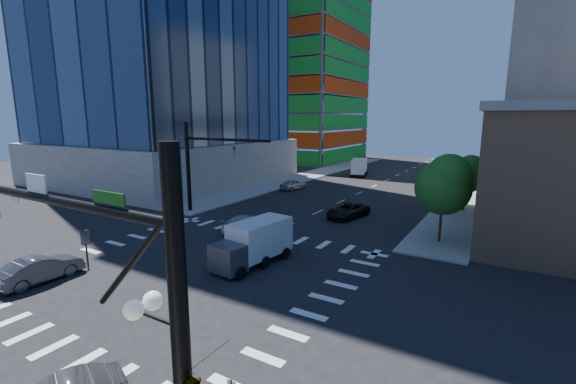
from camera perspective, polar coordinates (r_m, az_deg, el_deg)
The scene contains 15 objects.
ground at distance 25.66m, azimuth -14.22°, elevation -11.30°, with size 160.00×160.00×0.00m, color black.
road_markings at distance 25.66m, azimuth -14.22°, elevation -11.28°, with size 20.00×20.00×0.01m, color silver.
sidewalk_ne at distance 57.53m, azimuth 25.86°, elevation 0.36°, with size 5.00×60.00×0.15m, color gray.
sidewalk_nw at distance 64.54m, azimuth 3.23°, elevation 2.50°, with size 5.00×60.00×0.15m, color gray.
construction_building at distance 91.47m, azimuth 1.41°, elevation 20.44°, with size 25.16×34.50×70.60m.
signal_mast_se at distance 9.43m, azimuth -19.60°, elevation -18.74°, with size 10.51×2.48×9.00m.
signal_mast_nw at distance 39.22m, azimuth -13.09°, elevation 4.72°, with size 10.20×0.40×9.00m.
tree_south at distance 31.17m, azimuth 22.24°, elevation 1.12°, with size 4.16×4.16×6.82m.
tree_north at distance 43.02m, azimuth 25.07°, elevation 2.48°, with size 3.54×3.52×5.78m.
car_nb_far at distance 37.90m, azimuth 8.86°, elevation -2.69°, with size 2.35×5.10×1.42m, color black.
car_sb_near at distance 33.26m, azimuth -6.24°, elevation -4.59°, with size 1.94×4.77×1.38m, color white.
car_sb_mid at distance 51.79m, azimuth 0.76°, elevation 1.11°, with size 1.65×4.11×1.40m, color #B3B4BB.
car_sb_cross at distance 27.46m, azimuth -32.85°, elevation -9.57°, with size 1.62×4.66×1.54m, color #454549.
box_truck_near at distance 25.51m, azimuth -5.49°, elevation -8.11°, with size 2.95×5.66×2.84m.
box_truck_far at distance 65.62m, azimuth 10.55°, elevation 3.52°, with size 3.58×5.84×2.85m.
Camera 1 is at (17.11, -16.55, 9.58)m, focal length 24.00 mm.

